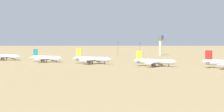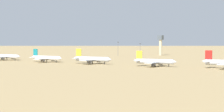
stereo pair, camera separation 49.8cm
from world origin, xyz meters
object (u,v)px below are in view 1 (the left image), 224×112
at_px(parked_jet_yellow_2, 92,59).
at_px(control_tower, 160,43).
at_px(parked_jet_yellow_3, 154,61).
at_px(light_pole_mid, 140,49).
at_px(parked_jet_teal_1, 46,58).
at_px(light_pole_west, 118,48).
at_px(parked_jet_yellow_0, 6,56).

xyz_separation_m(parked_jet_yellow_2, control_tower, (-24.80, 165.90, 9.52)).
distance_m(parked_jet_yellow_3, light_pole_mid, 129.65).
bearing_deg(light_pole_mid, parked_jet_teal_1, -103.77).
bearing_deg(parked_jet_teal_1, light_pole_mid, 76.26).
bearing_deg(light_pole_west, parked_jet_yellow_0, -107.55).
bearing_deg(parked_jet_yellow_0, parked_jet_teal_1, -8.14).
bearing_deg(parked_jet_teal_1, parked_jet_yellow_3, -0.11).
relative_size(parked_jet_teal_1, light_pole_mid, 2.29).
bearing_deg(light_pole_mid, light_pole_west, 151.85).
relative_size(parked_jet_yellow_2, light_pole_mid, 2.45).
distance_m(light_pole_west, light_pole_mid, 42.78).
distance_m(parked_jet_yellow_2, parked_jet_yellow_3, 53.32).
bearing_deg(light_pole_west, control_tower, 51.49).
relative_size(parked_jet_yellow_0, light_pole_west, 2.12).
height_order(parked_jet_teal_1, light_pole_mid, light_pole_mid).
height_order(parked_jet_yellow_3, control_tower, control_tower).
distance_m(control_tower, light_pole_west, 49.44).
height_order(parked_jet_yellow_0, parked_jet_yellow_3, parked_jet_yellow_3).
xyz_separation_m(parked_jet_yellow_0, parked_jet_teal_1, (50.13, -5.28, 0.03)).
distance_m(parked_jet_yellow_0, control_tower, 176.16).
distance_m(parked_jet_yellow_2, control_tower, 168.01).
distance_m(parked_jet_teal_1, parked_jet_yellow_3, 97.55).
relative_size(parked_jet_yellow_0, parked_jet_yellow_3, 0.98).
height_order(parked_jet_teal_1, parked_jet_yellow_2, parked_jet_yellow_2).
height_order(parked_jet_teal_1, parked_jet_yellow_3, parked_jet_yellow_3).
xyz_separation_m(parked_jet_yellow_3, light_pole_west, (-108.76, 128.53, 5.14)).
bearing_deg(light_pole_west, parked_jet_yellow_3, -49.76).
relative_size(parked_jet_teal_1, parked_jet_yellow_3, 0.98).
distance_m(parked_jet_yellow_0, parked_jet_yellow_3, 147.77).
bearing_deg(parked_jet_yellow_0, control_tower, 64.58).
xyz_separation_m(parked_jet_yellow_0, light_pole_mid, (76.62, 102.85, 4.69)).
bearing_deg(parked_jet_yellow_2, light_pole_mid, 97.66).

